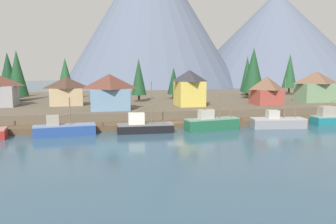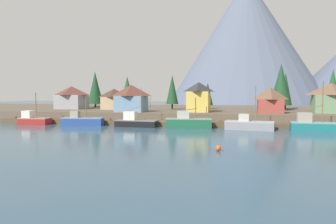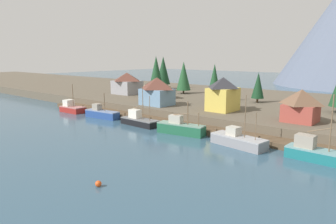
{
  "view_description": "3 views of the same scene",
  "coord_description": "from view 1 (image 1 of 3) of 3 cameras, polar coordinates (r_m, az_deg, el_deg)",
  "views": [
    {
      "loc": [
        -13.56,
        -56.15,
        10.48
      ],
      "look_at": [
        -0.77,
        1.93,
        2.7
      ],
      "focal_mm": 37.34,
      "sensor_mm": 36.0,
      "label": 1
    },
    {
      "loc": [
        15.83,
        -64.82,
        6.88
      ],
      "look_at": [
        0.36,
        3.24,
        2.9
      ],
      "focal_mm": 33.88,
      "sensor_mm": 36.0,
      "label": 2
    },
    {
      "loc": [
        40.32,
        -46.43,
        14.29
      ],
      "look_at": [
        -0.08,
        1.24,
        3.03
      ],
      "focal_mm": 33.51,
      "sensor_mm": 36.0,
      "label": 3
    }
  ],
  "objects": [
    {
      "name": "conifer_centre",
      "position": [
        80.04,
        -4.8,
        5.75
      ],
      "size": [
        3.44,
        3.44,
        9.78
      ],
      "color": "#4C3823",
      "rests_on": "shoreline_bank"
    },
    {
      "name": "dock",
      "position": [
        60.53,
        0.7,
        -2.04
      ],
      "size": [
        80.0,
        4.0,
        1.6
      ],
      "color": "brown",
      "rests_on": "ground_plane"
    },
    {
      "name": "mountain_central_peak",
      "position": [
        224.49,
        17.17,
        11.46
      ],
      "size": [
        110.75,
        110.75,
        54.9
      ],
      "primitive_type": "cone",
      "color": "slate",
      "rests_on": "ground_plane"
    },
    {
      "name": "house_red",
      "position": [
        76.77,
        15.79,
        3.46
      ],
      "size": [
        5.83,
        5.57,
        5.89
      ],
      "color": "#9E4238",
      "rests_on": "shoreline_bank"
    },
    {
      "name": "shoreline_bank",
      "position": [
        89.66,
        -3.65,
        1.53
      ],
      "size": [
        400.0,
        56.0,
        2.5
      ],
      "primitive_type": "cube",
      "color": "brown",
      "rests_on": "ground_plane"
    },
    {
      "name": "house_blue",
      "position": [
        65.5,
        -9.5,
        3.33
      ],
      "size": [
        7.38,
        5.96,
        6.61
      ],
      "color": "#6689A8",
      "rests_on": "shoreline_bank"
    },
    {
      "name": "fishing_boat_teal",
      "position": [
        69.89,
        25.47,
        -0.96
      ],
      "size": [
        8.75,
        3.07,
        9.34
      ],
      "rotation": [
        0.0,
        0.0,
        -0.03
      ],
      "color": "#196B70",
      "rests_on": "ground_plane"
    },
    {
      "name": "ground_plane",
      "position": [
        78.12,
        -2.3,
        -0.63
      ],
      "size": [
        400.0,
        400.0,
        1.0
      ],
      "primitive_type": "cube",
      "color": "#335166"
    },
    {
      "name": "conifer_near_left",
      "position": [
        96.81,
        -24.68,
        5.96
      ],
      "size": [
        4.95,
        4.95,
        11.52
      ],
      "color": "#4C3823",
      "rests_on": "shoreline_bank"
    },
    {
      "name": "conifer_mid_right",
      "position": [
        88.52,
        -23.42,
        5.85
      ],
      "size": [
        4.81,
        4.81,
        11.74
      ],
      "color": "#4C3823",
      "rests_on": "shoreline_bank"
    },
    {
      "name": "mountain_west_peak",
      "position": [
        196.26,
        -2.8,
        15.7
      ],
      "size": [
        95.4,
        95.4,
        77.33
      ],
      "primitive_type": "cone",
      "color": "slate",
      "rests_on": "ground_plane"
    },
    {
      "name": "conifer_back_left",
      "position": [
        88.21,
        -16.41,
        5.58
      ],
      "size": [
        4.47,
        4.47,
        10.03
      ],
      "color": "#4C3823",
      "rests_on": "shoreline_bank"
    },
    {
      "name": "conifer_far_left",
      "position": [
        91.42,
        13.77,
        6.63
      ],
      "size": [
        5.67,
        5.67,
        12.63
      ],
      "color": "#4C3823",
      "rests_on": "shoreline_bank"
    },
    {
      "name": "conifer_near_right",
      "position": [
        100.08,
        12.8,
        6.07
      ],
      "size": [
        3.75,
        3.75,
        10.75
      ],
      "color": "#4C3823",
      "rests_on": "shoreline_bank"
    },
    {
      "name": "house_green",
      "position": [
        86.05,
        22.98,
        3.89
      ],
      "size": [
        8.29,
        5.51,
        6.88
      ],
      "color": "#6B8E66",
      "rests_on": "shoreline_bank"
    },
    {
      "name": "fishing_boat_blue",
      "position": [
        55.42,
        -16.68,
        -2.68
      ],
      "size": [
        9.28,
        3.14,
        5.86
      ],
      "rotation": [
        0.0,
        0.0,
        0.09
      ],
      "color": "navy",
      "rests_on": "ground_plane"
    },
    {
      "name": "conifer_back_right",
      "position": [
        105.37,
        19.26,
        6.34
      ],
      "size": [
        4.06,
        4.06,
        11.5
      ],
      "color": "#4C3823",
      "rests_on": "shoreline_bank"
    },
    {
      "name": "house_yellow",
      "position": [
        71.4,
        3.5,
        4.01
      ],
      "size": [
        5.46,
        6.57,
        7.27
      ],
      "color": "gold",
      "rests_on": "shoreline_bank"
    },
    {
      "name": "conifer_mid_left",
      "position": [
        87.26,
        0.92,
        5.09
      ],
      "size": [
        3.16,
        3.16,
        7.69
      ],
      "color": "#4C3823",
      "rests_on": "shoreline_bank"
    },
    {
      "name": "fishing_boat_black",
      "position": [
        55.85,
        -3.97,
        -2.35
      ],
      "size": [
        8.94,
        3.15,
        8.14
      ],
      "rotation": [
        0.0,
        0.0,
        -0.03
      ],
      "color": "black",
      "rests_on": "ground_plane"
    },
    {
      "name": "fishing_boat_grey",
      "position": [
        62.94,
        17.44,
        -1.57
      ],
      "size": [
        9.44,
        4.29,
        8.39
      ],
      "rotation": [
        0.0,
        0.0,
        -0.14
      ],
      "color": "gray",
      "rests_on": "ground_plane"
    },
    {
      "name": "fishing_boat_green",
      "position": [
        58.2,
        7.08,
        -1.79
      ],
      "size": [
        9.36,
        3.74,
        6.17
      ],
      "rotation": [
        0.0,
        0.0,
        0.15
      ],
      "color": "#1E5B3D",
      "rests_on": "ground_plane"
    },
    {
      "name": "house_tan",
      "position": [
        74.72,
        -16.22,
        3.33
      ],
      "size": [
        6.83,
        4.32,
        5.85
      ],
      "color": "tan",
      "rests_on": "shoreline_bank"
    }
  ]
}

